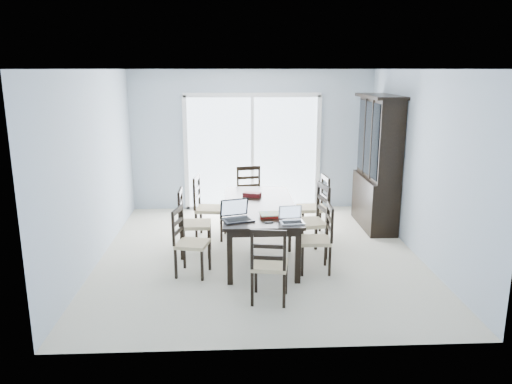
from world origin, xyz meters
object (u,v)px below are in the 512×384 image
chair_right_near (322,231)px  game_box (252,195)px  chair_end_far (250,189)px  laptop_dark (238,216)px  chair_right_mid (315,212)px  cell_phone (269,222)px  dining_table (260,209)px  china_hutch (377,164)px  chair_left_near (186,234)px  chair_left_mid (189,215)px  chair_left_far (204,200)px  chair_right_far (318,199)px  laptop_silver (292,219)px  hot_tub (219,174)px  chair_end_near (269,257)px

chair_right_near → game_box: chair_right_near is taller
chair_end_far → laptop_dark: size_ratio=2.63×
chair_right_mid → cell_phone: chair_right_mid is taller
dining_table → china_hutch: (2.02, 1.25, 0.40)m
chair_left_near → chair_left_mid: 0.69m
chair_left_far → chair_right_far: size_ratio=1.03×
chair_right_mid → game_box: 1.00m
chair_left_near → laptop_silver: chair_left_near is taller
hot_tub → laptop_dark: bearing=-85.4°
game_box → hot_tub: 3.05m
chair_left_mid → cell_phone: bearing=49.2°
chair_right_near → cell_phone: bearing=110.0°
chair_right_mid → cell_phone: 1.09m
chair_right_mid → chair_right_far: bearing=-23.4°
dining_table → hot_tub: hot_tub is taller
chair_left_mid → chair_right_near: size_ratio=1.07×
laptop_dark → chair_end_far: bearing=66.8°
chair_end_far → game_box: 1.15m
chair_right_far → chair_left_mid: bearing=106.4°
game_box → chair_right_near: bearing=-50.8°
chair_end_far → laptop_silver: (0.43, -2.46, 0.20)m
china_hutch → chair_left_far: size_ratio=1.91×
chair_right_mid → chair_right_far: size_ratio=1.07×
chair_left_far → laptop_dark: bearing=25.4°
chair_left_near → china_hutch: bearing=135.5°
laptop_silver → hot_tub: laptop_silver is taller
game_box → chair_left_mid: bearing=-157.1°
chair_left_near → laptop_silver: (1.34, -0.25, 0.26)m
chair_end_far → laptop_silver: bearing=88.1°
chair_right_mid → chair_end_far: size_ratio=1.06×
china_hutch → chair_end_near: china_hutch is taller
chair_left_mid → game_box: chair_left_mid is taller
dining_table → chair_end_near: size_ratio=2.09×
chair_left_near → chair_right_mid: bearing=121.9°
chair_right_far → game_box: size_ratio=4.34×
chair_right_near → game_box: 1.39m
dining_table → hot_tub: bearing=100.8°
laptop_dark → chair_left_mid: bearing=113.0°
dining_table → chair_right_near: (0.78, -0.63, -0.12)m
chair_right_mid → hot_tub: (-1.43, 3.46, -0.16)m
chair_end_far → chair_left_far: bearing=33.6°
chair_end_near → chair_end_far: size_ratio=0.93×
chair_left_far → chair_left_near: bearing=1.1°
china_hutch → cell_phone: (-1.96, -2.12, -0.32)m
chair_end_far → laptop_dark: (-0.23, -2.33, 0.21)m
laptop_dark → game_box: (0.23, 1.20, -0.03)m
china_hutch → cell_phone: 2.90m
chair_right_near → chair_right_mid: (0.01, 0.58, 0.08)m
chair_left_mid → chair_end_near: size_ratio=1.06×
chair_right_mid → game_box: chair_right_mid is taller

